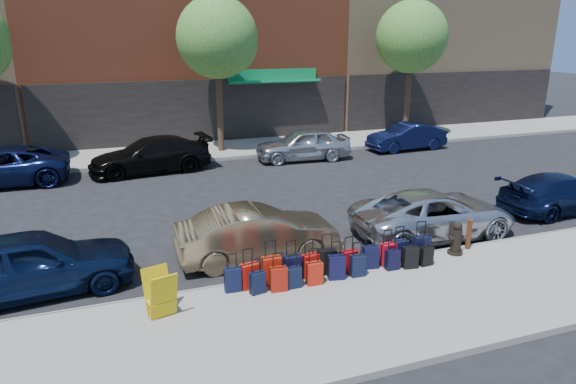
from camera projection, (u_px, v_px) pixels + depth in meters
name	position (u px, v px, depth m)	size (l,w,h in m)	color
ground	(270.00, 216.00, 16.81)	(120.00, 120.00, 0.00)	black
sidewalk_near	(363.00, 311.00, 10.94)	(60.00, 4.00, 0.15)	gray
sidewalk_far	(210.00, 150.00, 25.77)	(60.00, 4.00, 0.15)	gray
curb_near	(325.00, 271.00, 12.76)	(60.00, 0.08, 0.15)	gray
curb_far	(218.00, 159.00, 23.96)	(60.00, 0.08, 0.15)	gray
tree_center	(220.00, 40.00, 23.94)	(3.80, 3.80, 7.27)	black
tree_right	(414.00, 39.00, 27.31)	(3.80, 3.80, 7.27)	black
suitcase_front_0	(233.00, 279.00, 11.55)	(0.39, 0.23, 0.91)	black
suitcase_front_1	(249.00, 276.00, 11.68)	(0.43, 0.28, 0.96)	#B1150B
suitcase_front_2	(272.00, 270.00, 11.87)	(0.44, 0.24, 1.07)	#A71A0A
suitcase_front_3	(292.00, 268.00, 12.06)	(0.42, 0.25, 0.99)	black
suitcase_front_4	(310.00, 266.00, 12.22)	(0.42, 0.28, 0.93)	#9F0F0A
suitcase_front_5	(327.00, 261.00, 12.37)	(0.46, 0.30, 1.01)	black
suitcase_front_6	(349.00, 261.00, 12.47)	(0.39, 0.24, 0.91)	maroon
suitcase_front_7	(370.00, 257.00, 12.68)	(0.41, 0.26, 0.93)	black
suitcase_front_8	(388.00, 254.00, 12.85)	(0.40, 0.25, 0.93)	#B20B1B
suitcase_front_9	(400.00, 251.00, 13.00)	(0.40, 0.22, 0.95)	black
suitcase_front_10	(421.00, 248.00, 13.15)	(0.44, 0.26, 1.03)	black
suitcase_back_1	(257.00, 283.00, 11.46)	(0.38, 0.26, 0.82)	black
suitcase_back_2	(278.00, 279.00, 11.57)	(0.40, 0.26, 0.91)	#961509
suitcase_back_3	(294.00, 277.00, 11.72)	(0.34, 0.20, 0.81)	black
suitcase_back_4	(314.00, 273.00, 11.87)	(0.37, 0.21, 0.88)	#B41C0B
suitcase_back_5	(336.00, 267.00, 12.12)	(0.43, 0.30, 0.94)	black
suitcase_back_6	(358.00, 266.00, 12.27)	(0.36, 0.22, 0.86)	black
suitcase_back_8	(392.00, 260.00, 12.62)	(0.34, 0.20, 0.82)	black
suitcase_back_9	(410.00, 257.00, 12.70)	(0.40, 0.27, 0.88)	black
suitcase_back_10	(426.00, 256.00, 12.85)	(0.35, 0.22, 0.79)	black
fire_hydrant	(456.00, 239.00, 13.47)	(0.46, 0.40, 0.89)	black
bollard	(469.00, 234.00, 13.78)	(0.15, 0.15, 0.83)	#38190C
display_rack	(161.00, 294.00, 10.49)	(0.70, 0.74, 1.00)	gold
car_near_0	(32.00, 263.00, 11.60)	(1.79, 4.45, 1.52)	#0C1837
car_near_1	(258.00, 234.00, 13.45)	(1.49, 4.27, 1.41)	#927B59
car_near_2	(434.00, 214.00, 15.01)	(2.25, 4.87, 1.35)	silver
car_near_3	(561.00, 193.00, 17.06)	(1.80, 4.42, 1.28)	#0C1434
car_far_1	(150.00, 155.00, 21.86)	(2.07, 5.10, 1.48)	black
car_far_2	(303.00, 144.00, 23.94)	(1.77, 4.40, 1.50)	silver
car_far_3	(406.00, 137.00, 26.04)	(1.42, 4.07, 1.34)	#0C1338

